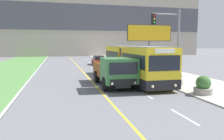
{
  "coord_description": "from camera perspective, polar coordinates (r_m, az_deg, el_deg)",
  "views": [
    {
      "loc": [
        -2.9,
        -1.02,
        3.38
      ],
      "look_at": [
        1.1,
        15.17,
        1.4
      ],
      "focal_mm": 35.0,
      "sensor_mm": 36.0,
      "label": 1
    }
  ],
  "objects": [
    {
      "name": "apartment_block_background",
      "position": [
        65.68,
        -11.56,
        12.62
      ],
      "size": [
        80.0,
        8.04,
        20.43
      ],
      "color": "#A89E8E",
      "rests_on": "ground_plane"
    },
    {
      "name": "planter_round_near",
      "position": [
        15.73,
        22.73,
        -3.9
      ],
      "size": [
        1.21,
        1.21,
        1.23
      ],
      "color": "gray",
      "rests_on": "sidewalk_right"
    },
    {
      "name": "car_distant",
      "position": [
        36.16,
        -3.49,
        2.5
      ],
      "size": [
        1.8,
        4.3,
        1.45
      ],
      "color": "maroon",
      "rests_on": "ground_plane"
    },
    {
      "name": "billboard_large",
      "position": [
        31.55,
        9.74,
        9.16
      ],
      "size": [
        6.57,
        0.24,
        6.07
      ],
      "color": "#59595B",
      "rests_on": "ground_plane"
    },
    {
      "name": "city_bus",
      "position": [
        20.65,
        5.58,
        1.86
      ],
      "size": [
        2.72,
        12.61,
        3.19
      ],
      "color": "yellow",
      "rests_on": "ground_plane"
    },
    {
      "name": "traffic_light_mast",
      "position": [
        17.01,
        15.08,
        7.95
      ],
      "size": [
        2.28,
        0.32,
        5.97
      ],
      "color": "slate",
      "rests_on": "ground_plane"
    },
    {
      "name": "planter_round_second",
      "position": [
        18.67,
        16.42,
        -2.11
      ],
      "size": [
        1.12,
        1.12,
        1.17
      ],
      "color": "gray",
      "rests_on": "sidewalk_right"
    },
    {
      "name": "dump_truck",
      "position": [
        16.94,
        1.04,
        -0.56
      ],
      "size": [
        2.49,
        6.3,
        2.36
      ],
      "color": "black",
      "rests_on": "ground_plane"
    }
  ]
}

